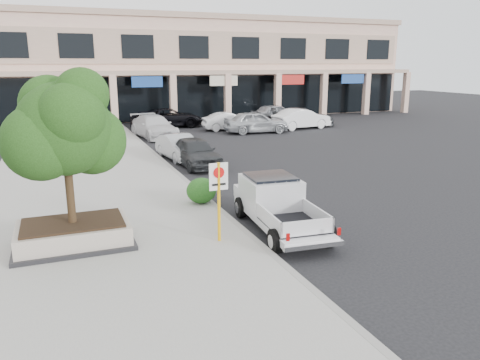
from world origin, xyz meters
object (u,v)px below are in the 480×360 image
object	(u,v)px
curb_car_c	(154,127)
lot_car_d	(170,118)
lot_car_a	(256,122)
lot_car_c	(303,117)
planter_tree	(69,128)
curb_car_d	(146,121)
planter	(74,234)
lot_car_b	(229,121)
no_parking_sign	(219,191)
curb_car_a	(196,152)
curb_car_b	(179,147)
pickup_truck	(280,206)
lot_car_e	(275,113)
lot_car_f	(301,119)

from	to	relation	value
curb_car_c	lot_car_d	bearing A→B (deg)	58.06
lot_car_a	lot_car_c	xyz separation A→B (m)	(5.25, 2.32, -0.07)
planter_tree	curb_car_d	distance (m)	24.49
curb_car_c	planter	bearing A→B (deg)	-115.46
planter_tree	lot_car_b	distance (m)	24.49
no_parking_sign	lot_car_b	xyz separation A→B (m)	(8.58, 22.34, -0.95)
lot_car_c	lot_car_d	distance (m)	11.02
curb_car_a	no_parking_sign	bearing A→B (deg)	-105.74
planter	curb_car_d	world-z (taller)	curb_car_d
lot_car_a	lot_car_d	bearing A→B (deg)	47.26
curb_car_d	lot_car_b	xyz separation A→B (m)	(6.07, -2.55, -0.01)
curb_car_b	curb_car_c	distance (m)	8.12
no_parking_sign	curb_car_a	xyz separation A→B (m)	(2.38, 10.55, -0.90)
curb_car_d	lot_car_b	distance (m)	6.59
pickup_truck	lot_car_c	world-z (taller)	pickup_truck
lot_car_d	lot_car_e	bearing A→B (deg)	-84.64
lot_car_f	curb_car_a	bearing A→B (deg)	123.38
lot_car_e	lot_car_b	bearing A→B (deg)	101.95
lot_car_f	planter	bearing A→B (deg)	129.48
lot_car_f	lot_car_c	bearing A→B (deg)	-40.13
curb_car_c	no_parking_sign	bearing A→B (deg)	-104.16
lot_car_c	curb_car_c	bearing A→B (deg)	120.33
curb_car_c	lot_car_f	bearing A→B (deg)	-6.38
curb_car_b	lot_car_c	world-z (taller)	lot_car_c
curb_car_d	lot_car_e	world-z (taller)	lot_car_e
no_parking_sign	lot_car_b	distance (m)	23.95
planter_tree	lot_car_a	world-z (taller)	planter_tree
no_parking_sign	lot_car_f	bearing A→B (deg)	55.89
pickup_truck	curb_car_a	bearing A→B (deg)	93.58
pickup_truck	lot_car_b	distance (m)	22.76
curb_car_a	lot_car_a	size ratio (longest dim) A/B	0.89
lot_car_b	lot_car_c	bearing A→B (deg)	-84.60
planter_tree	curb_car_b	distance (m)	12.94
planter_tree	curb_car_d	bearing A→B (deg)	75.07
curb_car_b	lot_car_c	xyz separation A→B (m)	(13.09, 9.88, 0.08)
no_parking_sign	curb_car_b	size ratio (longest dim) A/B	0.56
lot_car_d	lot_car_b	bearing A→B (deg)	-124.15
lot_car_a	planter_tree	bearing A→B (deg)	149.25
curb_car_c	lot_car_e	world-z (taller)	lot_car_e
curb_car_c	lot_car_a	world-z (taller)	lot_car_a
planter	no_parking_sign	bearing A→B (deg)	-17.25
lot_car_d	lot_car_f	world-z (taller)	lot_car_f
pickup_truck	curb_car_d	distance (m)	24.39
lot_car_d	lot_car_f	distance (m)	10.74
lot_car_c	lot_car_f	distance (m)	1.75
curb_car_a	lot_car_b	size ratio (longest dim) A/B	1.04
curb_car_a	lot_car_b	xyz separation A→B (m)	(6.19, 11.79, -0.05)
curb_car_c	lot_car_a	xyz separation A→B (m)	(7.57, -0.56, 0.05)
planter	curb_car_d	distance (m)	24.53
pickup_truck	curb_car_b	xyz separation A→B (m)	(-0.14, 12.09, -0.11)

